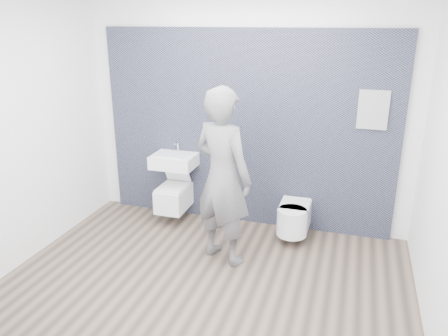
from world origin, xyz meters
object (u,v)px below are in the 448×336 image
(visitor, at_px, (223,177))
(washbasin, at_px, (174,161))
(toilet_square, at_px, (174,196))
(toilet_rounded, at_px, (293,218))

(visitor, bearing_deg, washbasin, -18.31)
(toilet_square, bearing_deg, toilet_rounded, -1.97)
(washbasin, xyz_separation_m, visitor, (0.88, -0.76, 0.14))
(toilet_square, bearing_deg, washbasin, 90.00)
(washbasin, distance_m, toilet_rounded, 1.64)
(washbasin, distance_m, visitor, 1.17)
(washbasin, relative_size, toilet_square, 0.84)
(toilet_rounded, relative_size, visitor, 0.32)
(washbasin, height_order, visitor, visitor)
(toilet_square, distance_m, toilet_rounded, 1.55)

